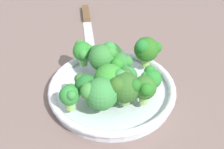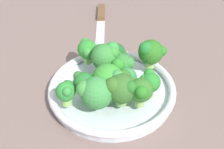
{
  "view_description": "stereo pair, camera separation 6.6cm",
  "coord_description": "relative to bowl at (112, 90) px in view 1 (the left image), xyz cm",
  "views": [
    {
      "loc": [
        8.88,
        -54.33,
        47.91
      ],
      "look_at": [
        -2.48,
        -3.9,
        6.06
      ],
      "focal_mm": 48.44,
      "sensor_mm": 36.0,
      "label": 1
    },
    {
      "loc": [
        15.26,
        -52.45,
        47.91
      ],
      "look_at": [
        -2.48,
        -3.9,
        6.06
      ],
      "focal_mm": 48.44,
      "sensor_mm": 36.0,
      "label": 2
    }
  ],
  "objects": [
    {
      "name": "broccoli_floret_1",
      "position": [
        -2.92,
        3.6,
        6.47
      ],
      "size": [
        6.57,
        6.24,
        7.96
      ],
      "color": "#86BC53",
      "rests_on": "bowl"
    },
    {
      "name": "broccoli_floret_9",
      "position": [
        7.8,
        -4.44,
        5.78
      ],
      "size": [
        4.99,
        5.45,
        6.7
      ],
      "color": "#9ECE6A",
      "rests_on": "bowl"
    },
    {
      "name": "broccoli_floret_12",
      "position": [
        1.05,
        3.41,
        5.1
      ],
      "size": [
        6.42,
        5.89,
        6.16
      ],
      "color": "#99D773",
      "rests_on": "bowl"
    },
    {
      "name": "broccoli_floret_8",
      "position": [
        6.3,
        9.16,
        6.04
      ],
      "size": [
        6.56,
        5.93,
        7.67
      ],
      "color": "#8FBE59",
      "rests_on": "bowl"
    },
    {
      "name": "broccoli_floret_2",
      "position": [
        -2.05,
        7.77,
        4.77
      ],
      "size": [
        5.28,
        4.96,
        5.52
      ],
      "color": "#89CD5C",
      "rests_on": "bowl"
    },
    {
      "name": "broccoli_floret_5",
      "position": [
        0.4,
        -3.18,
        5.72
      ],
      "size": [
        6.75,
        6.94,
        7.42
      ],
      "color": "#90D86A",
      "rests_on": "bowl"
    },
    {
      "name": "broccoli_floret_4",
      "position": [
        3.34,
        -0.16,
        4.68
      ],
      "size": [
        4.43,
        5.11,
        5.48
      ],
      "color": "#83C165",
      "rests_on": "bowl"
    },
    {
      "name": "knife",
      "position": [
        -15.29,
        31.37,
        -1.01
      ],
      "size": [
        11.45,
        25.79,
        1.5
      ],
      "color": "silver",
      "rests_on": "ground_plane"
    },
    {
      "name": "broccoli_floret_7",
      "position": [
        8.6,
        -0.42,
        5.21
      ],
      "size": [
        4.49,
        4.57,
        6.05
      ],
      "color": "#94C05D",
      "rests_on": "bowl"
    },
    {
      "name": "ground_plane",
      "position": [
        2.48,
        3.9,
        -2.81
      ],
      "size": [
        130.0,
        130.0,
        2.5
      ],
      "primitive_type": "cube",
      "color": "#77615B"
    },
    {
      "name": "broccoli_floret_6",
      "position": [
        -6.74,
        -8.86,
        4.84
      ],
      "size": [
        4.16,
        4.69,
        5.61
      ],
      "color": "#97CC69",
      "rests_on": "bowl"
    },
    {
      "name": "bowl",
      "position": [
        0.0,
        0.0,
        0.0
      ],
      "size": [
        29.14,
        29.14,
        3.06
      ],
      "color": "silver",
      "rests_on": "ground_plane"
    },
    {
      "name": "broccoli_floret_0",
      "position": [
        -8.49,
        5.94,
        5.4
      ],
      "size": [
        4.95,
        5.38,
        6.28
      ],
      "color": "#77B75C",
      "rests_on": "bowl"
    },
    {
      "name": "broccoli_floret_10",
      "position": [
        -0.49,
        -7.46,
        5.49
      ],
      "size": [
        8.01,
        6.76,
        7.21
      ],
      "color": "#91C96C",
      "rests_on": "bowl"
    },
    {
      "name": "broccoli_floret_11",
      "position": [
        -4.49,
        -4.94,
        4.63
      ],
      "size": [
        5.19,
        4.8,
        5.57
      ],
      "color": "#89C15A",
      "rests_on": "bowl"
    },
    {
      "name": "broccoli_floret_3",
      "position": [
        3.79,
        -4.86,
        5.93
      ],
      "size": [
        6.51,
        7.25,
        7.38
      ],
      "color": "#7BB059",
      "rests_on": "bowl"
    }
  ]
}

